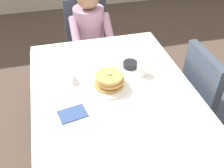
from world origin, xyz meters
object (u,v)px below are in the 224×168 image
Objects in this scene: chair_diner at (88,38)px; plate_breakfast at (109,86)px; bowl_butter at (130,65)px; fork_left_of_plate at (83,92)px; cup_coffee at (142,70)px; syrup_pitcher at (74,79)px; chair_right_side at (208,96)px; spoon_near_edge at (124,121)px; knife_right_of_plate at (136,84)px; dining_table_main at (114,101)px; diner_person at (90,33)px; breakfast_stack at (109,80)px.

plate_breakfast is at bearing 88.16° from chair_diner.
fork_left_of_plate is (-0.40, -0.21, -0.02)m from bowl_butter.
cup_coffee is 1.03× the size of bowl_butter.
syrup_pitcher reaches higher than bowl_butter.
syrup_pitcher is at bearing -167.96° from bowl_butter.
chair_right_side is at bearing -8.45° from syrup_pitcher.
chair_diner is 1.14m from plate_breakfast.
chair_diner and chair_right_side have the same top height.
fork_left_of_plate is at bearing 126.16° from spoon_near_edge.
chair_right_side is 0.64m from knife_right_of_plate.
knife_right_of_plate is at bearing 11.15° from dining_table_main.
dining_table_main is at bearing -69.95° from plate_breakfast.
cup_coffee is at bearing 62.76° from spoon_near_edge.
chair_right_side is at bearing -98.51° from knife_right_of_plate.
plate_breakfast is (-0.04, -1.12, 0.22)m from chair_diner.
dining_table_main is at bearing 89.20° from chair_diner.
cup_coffee is (0.23, -0.88, 0.11)m from diner_person.
breakfast_stack is 0.20m from fork_left_of_plate.
diner_person is 6.22× the size of fork_left_of_plate.
knife_right_of_plate is at bearing -95.77° from bowl_butter.
diner_person reaches higher than plate_breakfast.
bowl_butter is at bearing -11.08° from knife_right_of_plate.
chair_right_side is at bearing -3.88° from plate_breakfast.
fork_left_of_plate is at bearing 84.69° from knife_right_of_plate.
chair_diner reaches higher than knife_right_of_plate.
bowl_butter is (-0.58, 0.25, 0.23)m from chair_right_side.
syrup_pitcher is at bearing 149.01° from dining_table_main.
chair_diner reaches higher than fork_left_of_plate.
chair_diner is at bearing 89.20° from dining_table_main.
plate_breakfast is at bearing -137.54° from bowl_butter.
diner_person reaches higher than breakfast_stack.
breakfast_stack is 0.29m from bowl_butter.
knife_right_of_plate is at bearing -128.81° from cup_coffee.
plate_breakfast is 0.05m from breakfast_stack.
fork_left_of_plate is (-0.19, -0.02, -0.06)m from breakfast_stack.
knife_right_of_plate is at bearing -6.01° from plate_breakfast.
chair_right_side is at bearing 0.00° from dining_table_main.
chair_right_side is at bearing -97.52° from fork_left_of_plate.
chair_diner is 6.20× the size of spoon_near_edge.
breakfast_stack reaches higher than plate_breakfast.
diner_person reaches higher than syrup_pitcher.
chair_right_side is 1.00m from fork_left_of_plate.
bowl_butter reaches higher than plate_breakfast.
breakfast_stack is (-0.79, 0.05, 0.27)m from chair_right_side.
cup_coffee is (0.27, 0.08, -0.02)m from breakfast_stack.
chair_diner is 4.43× the size of breakfast_stack.
chair_diner is 8.45× the size of bowl_butter.
chair_right_side reaches higher than plate_breakfast.
syrup_pitcher is (-0.23, 0.10, 0.03)m from plate_breakfast.
diner_person is 1.20× the size of chair_right_side.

